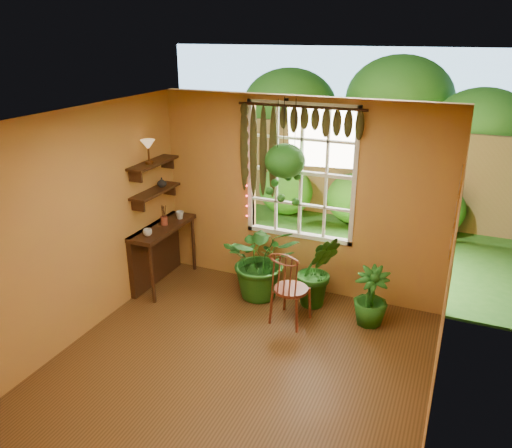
{
  "coord_description": "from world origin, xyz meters",
  "views": [
    {
      "loc": [
        1.98,
        -3.89,
        3.48
      ],
      "look_at": [
        -0.17,
        1.15,
        1.34
      ],
      "focal_mm": 35.0,
      "sensor_mm": 36.0,
      "label": 1
    }
  ],
  "objects_px": {
    "potted_plant_mid": "(318,271)",
    "hanging_basket": "(285,164)",
    "windsor_chair": "(290,299)",
    "potted_plant_left": "(262,260)",
    "counter_ledge": "(158,247)"
  },
  "relations": [
    {
      "from": "hanging_basket",
      "to": "windsor_chair",
      "type": "bearing_deg",
      "value": -63.26
    },
    {
      "from": "potted_plant_left",
      "to": "potted_plant_mid",
      "type": "xyz_separation_m",
      "value": [
        0.77,
        0.07,
        -0.05
      ]
    },
    {
      "from": "windsor_chair",
      "to": "potted_plant_mid",
      "type": "xyz_separation_m",
      "value": [
        0.2,
        0.54,
        0.18
      ]
    },
    {
      "from": "potted_plant_mid",
      "to": "hanging_basket",
      "type": "height_order",
      "value": "hanging_basket"
    },
    {
      "from": "counter_ledge",
      "to": "potted_plant_mid",
      "type": "distance_m",
      "value": 2.34
    },
    {
      "from": "potted_plant_left",
      "to": "potted_plant_mid",
      "type": "bearing_deg",
      "value": 5.01
    },
    {
      "from": "counter_ledge",
      "to": "potted_plant_left",
      "type": "height_order",
      "value": "potted_plant_left"
    },
    {
      "from": "windsor_chair",
      "to": "potted_plant_mid",
      "type": "bearing_deg",
      "value": 78.84
    },
    {
      "from": "potted_plant_mid",
      "to": "hanging_basket",
      "type": "distance_m",
      "value": 1.47
    },
    {
      "from": "windsor_chair",
      "to": "hanging_basket",
      "type": "height_order",
      "value": "hanging_basket"
    },
    {
      "from": "potted_plant_left",
      "to": "hanging_basket",
      "type": "distance_m",
      "value": 1.35
    },
    {
      "from": "potted_plant_mid",
      "to": "hanging_basket",
      "type": "relative_size",
      "value": 0.74
    },
    {
      "from": "windsor_chair",
      "to": "potted_plant_mid",
      "type": "relative_size",
      "value": 1.13
    },
    {
      "from": "windsor_chair",
      "to": "potted_plant_left",
      "type": "relative_size",
      "value": 1.03
    },
    {
      "from": "potted_plant_left",
      "to": "hanging_basket",
      "type": "xyz_separation_m",
      "value": [
        0.22,
        0.21,
        1.31
      ]
    }
  ]
}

